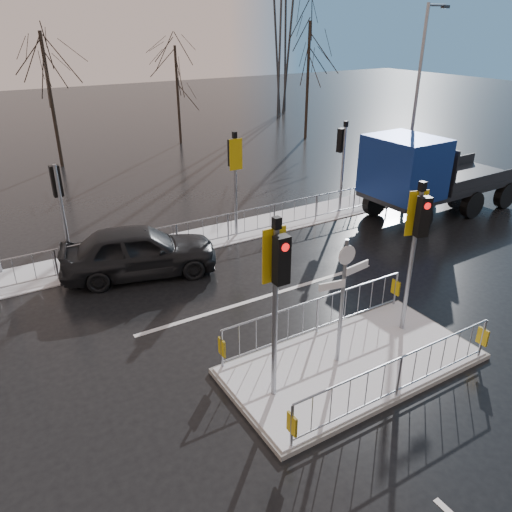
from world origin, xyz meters
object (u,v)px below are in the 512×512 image
traffic_island (353,352)px  car_far_lane (139,251)px  flatbed_truck (421,175)px  street_lamp_right (418,97)px

traffic_island → car_far_lane: size_ratio=1.25×
flatbed_truck → street_lamp_right: (1.92, 2.39, 2.57)m
car_far_lane → flatbed_truck: (11.30, -0.95, 1.00)m
car_far_lane → street_lamp_right: street_lamp_right is taller
traffic_island → street_lamp_right: 14.14m
traffic_island → flatbed_truck: traffic_island is taller
flatbed_truck → car_far_lane: bearing=175.2°
traffic_island → street_lamp_right: size_ratio=0.75×
car_far_lane → flatbed_truck: 11.39m
traffic_island → street_lamp_right: (10.58, 8.49, 4.00)m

